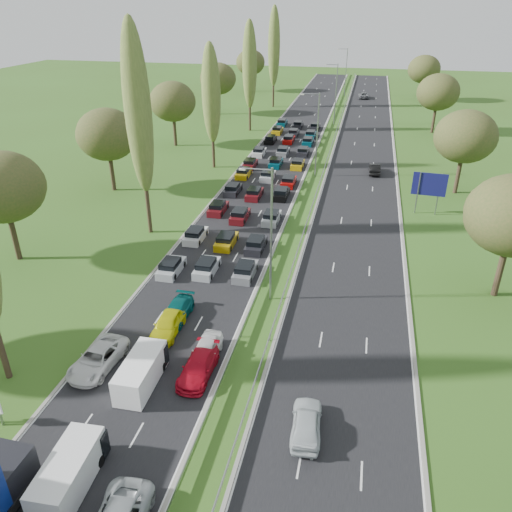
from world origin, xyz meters
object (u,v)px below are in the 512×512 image
Objects in this scene: near_car_2 at (98,359)px; white_van_front at (71,470)px; direction_sign at (429,186)px; white_van_rear at (142,370)px.

white_van_front is at bearing -64.98° from near_car_2.
near_car_2 is at bearing -125.75° from direction_sign.
white_van_front is (3.40, -9.19, 0.30)m from near_car_2.
near_car_2 is 1.04× the size of direction_sign.
white_van_rear is 0.99× the size of direction_sign.
near_car_2 is 43.24m from direction_sign.
white_van_front is at bearing -93.70° from white_van_rear.
direction_sign is at bearing 58.99° from near_car_2.
direction_sign is at bearing 61.04° from white_van_front.
near_car_2 is 3.88m from white_van_rear.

